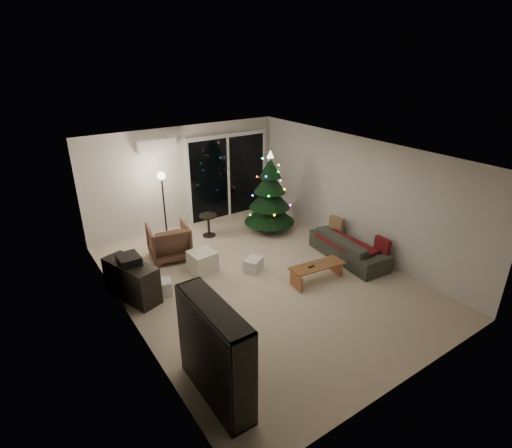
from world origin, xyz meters
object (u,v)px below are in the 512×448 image
(armchair, at_px, (169,241))
(christmas_tree, at_px, (270,192))
(coffee_table, at_px, (317,273))
(sofa, at_px, (349,247))
(media_cabinet, at_px, (132,280))
(bookshelf, at_px, (203,358))

(armchair, relative_size, christmas_tree, 0.42)
(coffee_table, distance_m, christmas_tree, 2.66)
(sofa, height_order, coffee_table, sofa)
(sofa, relative_size, christmas_tree, 0.93)
(coffee_table, bearing_deg, media_cabinet, 162.04)
(coffee_table, relative_size, christmas_tree, 0.54)
(christmas_tree, bearing_deg, bookshelf, -134.61)
(media_cabinet, bearing_deg, bookshelf, -108.36)
(bookshelf, height_order, armchair, bookshelf)
(media_cabinet, xyz_separation_m, christmas_tree, (3.77, 1.02, 0.65))
(bookshelf, bearing_deg, media_cabinet, 94.69)
(bookshelf, height_order, coffee_table, bookshelf)
(bookshelf, distance_m, christmas_tree, 5.37)
(media_cabinet, height_order, armchair, armchair)
(sofa, height_order, christmas_tree, christmas_tree)
(armchair, relative_size, sofa, 0.45)
(armchair, height_order, sofa, armchair)
(bookshelf, bearing_deg, armchair, 78.08)
(bookshelf, distance_m, armchair, 4.03)
(bookshelf, relative_size, armchair, 1.63)
(bookshelf, relative_size, christmas_tree, 0.69)
(sofa, bearing_deg, bookshelf, 116.16)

